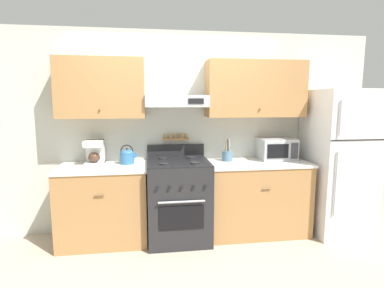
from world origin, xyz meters
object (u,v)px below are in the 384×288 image
Objects in this scene: microwave at (276,149)px; utensil_crock at (227,156)px; tea_kettle at (127,156)px; coffee_maker at (95,152)px; refrigerator at (337,162)px; stove_range at (178,200)px.

utensil_crock is at bearing -178.45° from microwave.
tea_kettle is 0.39m from coffee_maker.
refrigerator reaches higher than utensil_crock.
coffee_maker is at bearing 179.00° from utensil_crock.
stove_range is at bearing -10.46° from coffee_maker.
utensil_crock is at bearing 13.53° from stove_range.
utensil_crock is (0.64, 0.15, 0.50)m from stove_range.
tea_kettle is at bearing 165.75° from stove_range.
stove_range is at bearing -172.45° from microwave.
tea_kettle is 0.80× the size of coffee_maker.
stove_range is at bearing -14.25° from tea_kettle.
coffee_maker is (-0.38, 0.03, 0.05)m from tea_kettle.
tea_kettle is (-0.61, 0.15, 0.53)m from stove_range.
stove_range is 2.09m from refrigerator.
coffee_maker is 1.04× the size of utensil_crock.
utensil_crock is at bearing 172.67° from refrigerator.
refrigerator is (2.04, -0.03, 0.42)m from stove_range.
tea_kettle is at bearing -4.27° from coffee_maker.
utensil_crock reaches higher than tea_kettle.
refrigerator is 6.51× the size of utensil_crock.
stove_range is 1.16m from coffee_maker.
utensil_crock reaches higher than microwave.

